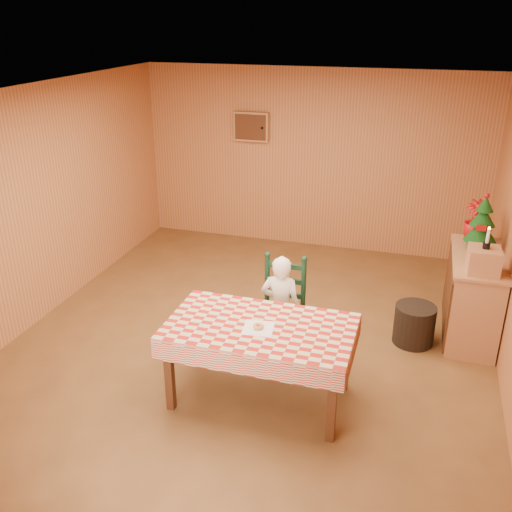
{
  "coord_description": "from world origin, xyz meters",
  "views": [
    {
      "loc": [
        1.57,
        -5.01,
        3.3
      ],
      "look_at": [
        0.0,
        0.2,
        0.95
      ],
      "focal_mm": 40.0,
      "sensor_mm": 36.0,
      "label": 1
    }
  ],
  "objects_px": {
    "crate": "(484,260)",
    "storage_bin": "(414,324)",
    "seated_child": "(281,308)",
    "christmas_tree": "(482,223)",
    "shelf_unit": "(472,296)",
    "ladder_chair": "(282,311)",
    "dining_table": "(260,334)"
  },
  "relations": [
    {
      "from": "seated_child",
      "to": "crate",
      "type": "height_order",
      "value": "crate"
    },
    {
      "from": "shelf_unit",
      "to": "storage_bin",
      "type": "relative_size",
      "value": 2.87
    },
    {
      "from": "storage_bin",
      "to": "seated_child",
      "type": "bearing_deg",
      "value": -152.64
    },
    {
      "from": "crate",
      "to": "christmas_tree",
      "type": "xyz_separation_m",
      "value": [
        -0.0,
        0.65,
        0.16
      ]
    },
    {
      "from": "crate",
      "to": "storage_bin",
      "type": "height_order",
      "value": "crate"
    },
    {
      "from": "shelf_unit",
      "to": "crate",
      "type": "relative_size",
      "value": 4.13
    },
    {
      "from": "seated_child",
      "to": "christmas_tree",
      "type": "distance_m",
      "value": 2.37
    },
    {
      "from": "dining_table",
      "to": "storage_bin",
      "type": "height_order",
      "value": "dining_table"
    },
    {
      "from": "seated_child",
      "to": "crate",
      "type": "xyz_separation_m",
      "value": [
        1.88,
        0.64,
        0.49
      ]
    },
    {
      "from": "crate",
      "to": "storage_bin",
      "type": "xyz_separation_m",
      "value": [
        -0.57,
        0.04,
        -0.84
      ]
    },
    {
      "from": "shelf_unit",
      "to": "christmas_tree",
      "type": "bearing_deg",
      "value": 88.02
    },
    {
      "from": "dining_table",
      "to": "crate",
      "type": "height_order",
      "value": "crate"
    },
    {
      "from": "crate",
      "to": "storage_bin",
      "type": "distance_m",
      "value": 1.02
    },
    {
      "from": "christmas_tree",
      "to": "dining_table",
      "type": "bearing_deg",
      "value": -132.96
    },
    {
      "from": "christmas_tree",
      "to": "storage_bin",
      "type": "bearing_deg",
      "value": -133.11
    },
    {
      "from": "crate",
      "to": "ladder_chair",
      "type": "bearing_deg",
      "value": -162.83
    },
    {
      "from": "shelf_unit",
      "to": "storage_bin",
      "type": "xyz_separation_m",
      "value": [
        -0.56,
        -0.36,
        -0.25
      ]
    },
    {
      "from": "crate",
      "to": "storage_bin",
      "type": "bearing_deg",
      "value": 176.18
    },
    {
      "from": "dining_table",
      "to": "shelf_unit",
      "type": "distance_m",
      "value": 2.58
    },
    {
      "from": "dining_table",
      "to": "ladder_chair",
      "type": "xyz_separation_m",
      "value": [
        0.0,
        0.79,
        -0.18
      ]
    },
    {
      "from": "ladder_chair",
      "to": "seated_child",
      "type": "xyz_separation_m",
      "value": [
        -0.0,
        -0.06,
        0.06
      ]
    },
    {
      "from": "dining_table",
      "to": "storage_bin",
      "type": "xyz_separation_m",
      "value": [
        1.31,
        1.41,
        -0.47
      ]
    },
    {
      "from": "shelf_unit",
      "to": "crate",
      "type": "bearing_deg",
      "value": -88.77
    },
    {
      "from": "dining_table",
      "to": "crate",
      "type": "relative_size",
      "value": 5.52
    },
    {
      "from": "ladder_chair",
      "to": "dining_table",
      "type": "bearing_deg",
      "value": -90.0
    },
    {
      "from": "christmas_tree",
      "to": "ladder_chair",
      "type": "bearing_deg",
      "value": -146.78
    },
    {
      "from": "christmas_tree",
      "to": "seated_child",
      "type": "bearing_deg",
      "value": -145.58
    },
    {
      "from": "shelf_unit",
      "to": "christmas_tree",
      "type": "relative_size",
      "value": 2.0
    },
    {
      "from": "ladder_chair",
      "to": "storage_bin",
      "type": "relative_size",
      "value": 2.5
    },
    {
      "from": "shelf_unit",
      "to": "seated_child",
      "type": "bearing_deg",
      "value": -150.98
    },
    {
      "from": "shelf_unit",
      "to": "dining_table",
      "type": "bearing_deg",
      "value": -136.61
    },
    {
      "from": "dining_table",
      "to": "ladder_chair",
      "type": "relative_size",
      "value": 1.53
    }
  ]
}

